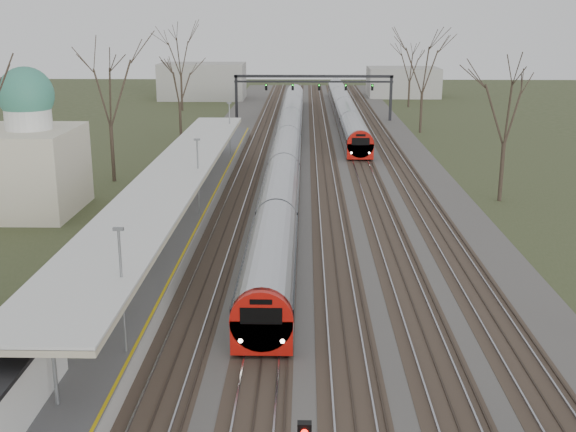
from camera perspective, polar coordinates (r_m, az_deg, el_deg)
track_bed at (r=67.85m, az=2.25°, el=4.02°), size 24.00×160.00×0.22m
platform at (r=51.37m, az=-7.93°, el=0.60°), size 3.50×69.00×1.00m
canopy at (r=46.25m, az=-8.96°, el=3.26°), size 4.10×50.00×3.11m
dome_building at (r=54.62m, az=-21.23°, el=4.05°), size 10.00×8.00×10.30m
signal_gantry at (r=96.85m, az=2.05°, el=10.39°), size 21.00×0.59×6.08m
tree_west_far at (r=61.90m, az=-14.02°, el=9.91°), size 5.50×5.50×11.33m
tree_east_far at (r=55.83m, az=16.91°, el=8.37°), size 5.00×5.00×10.30m
train_near at (r=72.62m, az=0.01°, el=5.93°), size 2.62×90.21×3.05m
train_far at (r=99.02m, az=4.49°, el=8.47°), size 2.62×60.21×3.05m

